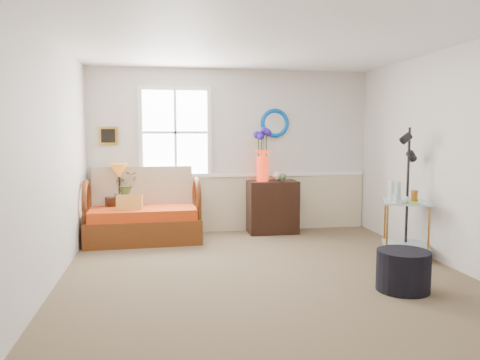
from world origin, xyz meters
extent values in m
cube|color=#7E6D4F|center=(0.00, 0.00, 0.00)|extent=(4.50, 5.00, 0.01)
cube|color=white|center=(0.00, 0.00, 2.60)|extent=(4.50, 5.00, 0.01)
cube|color=beige|center=(0.00, 2.50, 1.30)|extent=(4.50, 0.01, 2.60)
cube|color=beige|center=(0.00, -2.50, 1.30)|extent=(4.50, 0.01, 2.60)
cube|color=beige|center=(-2.25, 0.00, 1.30)|extent=(0.01, 5.00, 2.60)
cube|color=beige|center=(2.25, 0.00, 1.30)|extent=(0.01, 5.00, 2.60)
cube|color=beige|center=(0.00, 2.48, 0.45)|extent=(4.46, 0.02, 0.90)
cube|color=white|center=(0.00, 2.47, 0.92)|extent=(4.46, 0.04, 0.06)
cube|color=#B18526|center=(-1.92, 2.48, 1.55)|extent=(0.28, 0.03, 0.28)
torus|color=#0065C9|center=(0.70, 2.48, 1.75)|extent=(0.47, 0.07, 0.47)
imported|color=#476831|center=(-1.66, 2.35, 0.78)|extent=(0.44, 0.46, 0.29)
cylinder|color=black|center=(1.27, -0.67, 0.21)|extent=(0.57, 0.57, 0.41)
camera|label=1|loc=(-1.14, -4.94, 1.60)|focal=35.00mm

